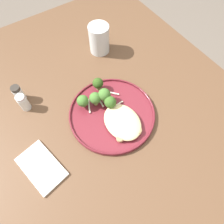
{
  "coord_description": "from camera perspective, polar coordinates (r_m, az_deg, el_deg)",
  "views": [
    {
      "loc": [
        -0.22,
        0.16,
        1.34
      ],
      "look_at": [
        0.05,
        -0.03,
        0.76
      ],
      "focal_mm": 32.3,
      "sensor_mm": 36.0,
      "label": 1
    }
  ],
  "objects": [
    {
      "name": "ground",
      "position": [
        1.37,
        0.29,
        -17.87
      ],
      "size": [
        6.0,
        6.0,
        0.0
      ],
      "primitive_type": "plane",
      "color": "#665B51"
    },
    {
      "name": "wooden_dining_table",
      "position": [
        0.74,
        0.53,
        -7.61
      ],
      "size": [
        1.4,
        1.0,
        0.74
      ],
      "color": "brown",
      "rests_on": "ground"
    },
    {
      "name": "dinner_plate",
      "position": [
        0.68,
        0.0,
        -0.47
      ],
      "size": [
        0.29,
        0.29,
        0.02
      ],
      "color": "maroon",
      "rests_on": "wooden_dining_table"
    },
    {
      "name": "noodle_bed",
      "position": [
        0.65,
        2.8,
        -2.52
      ],
      "size": [
        0.14,
        0.11,
        0.03
      ],
      "color": "beige",
      "rests_on": "dinner_plate"
    },
    {
      "name": "seared_scallop_front_small",
      "position": [
        0.65,
        2.48,
        -2.83
      ],
      "size": [
        0.03,
        0.03,
        0.02
      ],
      "color": "beige",
      "rests_on": "dinner_plate"
    },
    {
      "name": "seared_scallop_left_edge",
      "position": [
        0.64,
        6.94,
        -5.21
      ],
      "size": [
        0.03,
        0.03,
        0.01
      ],
      "color": "#DBB77A",
      "rests_on": "dinner_plate"
    },
    {
      "name": "seared_scallop_center_golden",
      "position": [
        0.64,
        2.13,
        -5.46
      ],
      "size": [
        0.03,
        0.03,
        0.02
      ],
      "color": "#DBB77A",
      "rests_on": "dinner_plate"
    },
    {
      "name": "seared_scallop_tiny_bay",
      "position": [
        0.63,
        2.31,
        -7.46
      ],
      "size": [
        0.02,
        0.02,
        0.01
      ],
      "color": "#E5C689",
      "rests_on": "dinner_plate"
    },
    {
      "name": "seared_scallop_rear_pale",
      "position": [
        0.66,
        -0.7,
        -1.64
      ],
      "size": [
        0.02,
        0.02,
        0.01
      ],
      "color": "#E5C689",
      "rests_on": "dinner_plate"
    },
    {
      "name": "broccoli_floret_center_pile",
      "position": [
        0.71,
        -4.01,
        8.07
      ],
      "size": [
        0.04,
        0.04,
        0.05
      ],
      "color": "#7A994C",
      "rests_on": "dinner_plate"
    },
    {
      "name": "broccoli_floret_beside_noodles",
      "position": [
        0.67,
        -8.27,
        3.1
      ],
      "size": [
        0.04,
        0.04,
        0.05
      ],
      "color": "#89A356",
      "rests_on": "dinner_plate"
    },
    {
      "name": "broccoli_floret_right_tilted",
      "position": [
        0.67,
        -5.02,
        3.75
      ],
      "size": [
        0.04,
        0.04,
        0.06
      ],
      "color": "#89A356",
      "rests_on": "dinner_plate"
    },
    {
      "name": "broccoli_floret_near_rim",
      "position": [
        0.67,
        -2.17,
        4.88
      ],
      "size": [
        0.04,
        0.04,
        0.06
      ],
      "color": "#7A994C",
      "rests_on": "dinner_plate"
    },
    {
      "name": "broccoli_floret_small_sprig",
      "position": [
        0.66,
        -0.5,
        2.78
      ],
      "size": [
        0.04,
        0.04,
        0.05
      ],
      "color": "#89A356",
      "rests_on": "dinner_plate"
    },
    {
      "name": "onion_sliver_curled_piece",
      "position": [
        0.69,
        -6.53,
        1.72
      ],
      "size": [
        0.05,
        0.03,
        0.0
      ],
      "primitive_type": "cube",
      "rotation": [
        0.0,
        0.0,
        5.86
      ],
      "color": "silver",
      "rests_on": "dinner_plate"
    },
    {
      "name": "onion_sliver_long_sliver",
      "position": [
        0.69,
        1.84,
        2.27
      ],
      "size": [
        0.01,
        0.04,
        0.0
      ],
      "primitive_type": "cube",
      "rotation": [
        0.0,
        0.0,
        4.8
      ],
      "color": "silver",
      "rests_on": "dinner_plate"
    },
    {
      "name": "onion_sliver_short_strip",
      "position": [
        0.7,
        -3.22,
        2.76
      ],
      "size": [
        0.04,
        0.01,
        0.0
      ],
      "primitive_type": "cube",
      "rotation": [
        0.0,
        0.0,
        6.19
      ],
      "color": "silver",
      "rests_on": "dinner_plate"
    },
    {
      "name": "onion_sliver_pale_crescent",
      "position": [
        0.72,
        -0.29,
        5.5
      ],
      "size": [
        0.05,
        0.04,
        0.0
      ],
      "primitive_type": "cube",
      "rotation": [
        0.0,
        0.0,
        3.86
      ],
      "color": "silver",
      "rests_on": "dinner_plate"
    },
    {
      "name": "water_glass",
      "position": [
        0.85,
        -3.63,
        19.52
      ],
      "size": [
        0.08,
        0.08,
        0.11
      ],
      "color": "silver",
      "rests_on": "wooden_dining_table"
    },
    {
      "name": "folded_napkin",
      "position": [
        0.65,
        -19.37,
        -14.44
      ],
      "size": [
        0.17,
        0.12,
        0.01
      ],
      "primitive_type": "cube",
      "rotation": [
        0.0,
        0.0,
        0.21
      ],
      "color": "silver",
      "rests_on": "wooden_dining_table"
    },
    {
      "name": "salt_shaker",
      "position": [
        0.74,
        -23.78,
        2.48
      ],
      "size": [
        0.03,
        0.03,
        0.07
      ],
      "color": "white",
      "rests_on": "wooden_dining_table"
    },
    {
      "name": "pepper_shaker",
      "position": [
        0.76,
        -24.92,
        4.79
      ],
      "size": [
        0.03,
        0.03,
        0.07
      ],
      "color": "white",
      "rests_on": "wooden_dining_table"
    }
  ]
}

